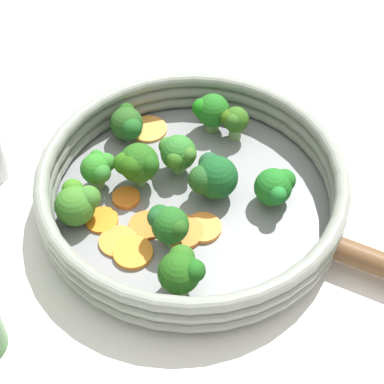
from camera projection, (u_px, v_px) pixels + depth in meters
The scene contains 24 objects.
ground_plane at pixel (192, 207), 0.72m from camera, with size 4.00×4.00×0.00m, color silver.
skillet at pixel (192, 204), 0.71m from camera, with size 0.32×0.32×0.01m, color gray.
skillet_rim_wall at pixel (192, 186), 0.69m from camera, with size 0.33×0.33×0.05m.
skillet_rivet_left at pixel (313, 267), 0.65m from camera, with size 0.01×0.01×0.01m, color gray.
skillet_rivet_right at pixel (330, 228), 0.68m from camera, with size 0.01×0.01×0.01m, color gray.
carrot_slice_0 at pixel (102, 220), 0.69m from camera, with size 0.04×0.04×0.00m, color orange.
carrot_slice_1 at pixel (147, 225), 0.69m from camera, with size 0.04×0.04×0.00m, color orange.
carrot_slice_2 at pixel (118, 241), 0.67m from camera, with size 0.04×0.04×0.00m, color orange.
carrot_slice_3 at pixel (133, 253), 0.66m from camera, with size 0.04×0.04×0.01m, color orange.
carrot_slice_4 at pixel (203, 228), 0.68m from camera, with size 0.04×0.04×0.01m, color orange.
carrot_slice_5 at pixel (148, 129), 0.78m from camera, with size 0.05×0.05×0.00m, color #EB943F.
carrot_slice_6 at pixel (126, 198), 0.71m from camera, with size 0.03×0.03×0.01m, color orange.
carrot_slice_7 at pixel (180, 232), 0.68m from camera, with size 0.04×0.04×0.01m, color orange.
broccoli_floret_0 at pixel (98, 168), 0.70m from camera, with size 0.04×0.04×0.05m.
broccoli_floret_1 at pixel (137, 164), 0.70m from camera, with size 0.05×0.05×0.06m.
broccoli_floret_2 at pixel (168, 224), 0.65m from camera, with size 0.04×0.05×0.05m.
broccoli_floret_3 at pixel (213, 177), 0.69m from camera, with size 0.05×0.05×0.05m.
broccoli_floret_4 at pixel (78, 202), 0.67m from camera, with size 0.05×0.05×0.05m.
broccoli_floret_5 at pixel (210, 111), 0.76m from camera, with size 0.04×0.04×0.05m.
broccoli_floret_6 at pixel (181, 271), 0.61m from camera, with size 0.05×0.05×0.05m.
broccoli_floret_7 at pixel (234, 121), 0.75m from camera, with size 0.03×0.03×0.04m.
broccoli_floret_8 at pixel (178, 153), 0.72m from camera, with size 0.04×0.05×0.05m.
broccoli_floret_9 at pixel (127, 123), 0.76m from camera, with size 0.05×0.04×0.04m.
broccoli_floret_10 at pixel (275, 187), 0.69m from camera, with size 0.04×0.04×0.05m.
Camera 1 is at (0.45, 0.10, 0.55)m, focal length 60.00 mm.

